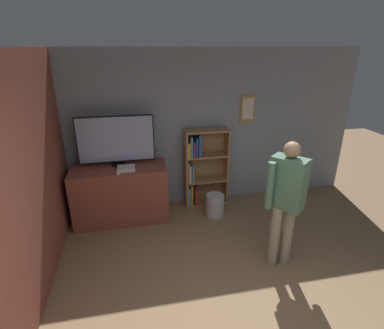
% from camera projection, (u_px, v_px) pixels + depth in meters
% --- Properties ---
extents(wall_back, '(6.13, 0.09, 2.70)m').
position_uv_depth(wall_back, '(189.00, 130.00, 5.18)').
color(wall_back, gray).
rests_on(wall_back, ground_plane).
extents(wall_side_brick, '(0.06, 4.74, 2.70)m').
position_uv_depth(wall_side_brick, '(33.00, 177.00, 3.34)').
color(wall_side_brick, brown).
rests_on(wall_side_brick, ground_plane).
extents(tv_ledge, '(1.49, 0.65, 0.92)m').
position_uv_depth(tv_ledge, '(121.00, 193.00, 4.89)').
color(tv_ledge, brown).
rests_on(tv_ledge, ground_plane).
extents(television, '(1.18, 0.22, 0.80)m').
position_uv_depth(television, '(116.00, 140.00, 4.66)').
color(television, black).
rests_on(television, tv_ledge).
extents(game_console, '(0.27, 0.22, 0.05)m').
position_uv_depth(game_console, '(126.00, 169.00, 4.61)').
color(game_console, silver).
rests_on(game_console, tv_ledge).
extents(remote_loose, '(0.06, 0.14, 0.02)m').
position_uv_depth(remote_loose, '(118.00, 173.00, 4.50)').
color(remote_loose, white).
rests_on(remote_loose, tv_ledge).
extents(bookshelf, '(0.77, 0.28, 1.39)m').
position_uv_depth(bookshelf, '(202.00, 168.00, 5.29)').
color(bookshelf, '#997047').
rests_on(bookshelf, ground_plane).
extents(person, '(0.55, 0.45, 1.70)m').
position_uv_depth(person, '(286.00, 197.00, 3.64)').
color(person, gray).
rests_on(person, ground_plane).
extents(waste_bin, '(0.30, 0.30, 0.39)m').
position_uv_depth(waste_bin, '(215.00, 205.00, 5.07)').
color(waste_bin, '#B7B7BC').
rests_on(waste_bin, ground_plane).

